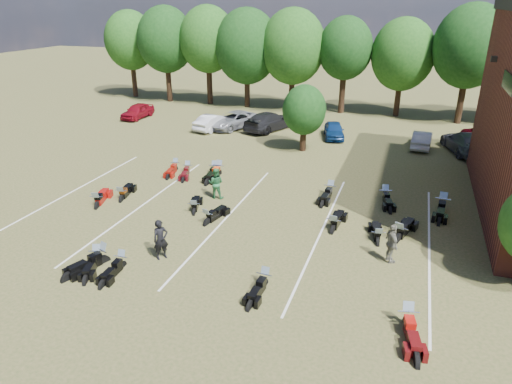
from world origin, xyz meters
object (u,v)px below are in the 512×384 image
at_px(car_4, 334,130).
at_px(motorcycle_14, 188,173).
at_px(person_green, 216,183).
at_px(motorcycle_7, 98,207).
at_px(car_0, 137,111).
at_px(person_black, 161,240).
at_px(person_grey, 392,244).
at_px(motorcycle_3, 122,268).

distance_m(car_4, motorcycle_14, 13.76).
xyz_separation_m(person_green, motorcycle_7, (-5.62, -3.37, -0.90)).
bearing_deg(car_0, person_black, -54.40).
bearing_deg(person_black, car_4, 30.81).
bearing_deg(car_0, motorcycle_7, -62.62).
relative_size(car_0, motorcycle_7, 1.73).
bearing_deg(person_grey, car_4, -9.87).
height_order(car_4, motorcycle_7, car_4).
relative_size(person_green, person_grey, 1.00).
bearing_deg(person_green, car_4, -113.53).
distance_m(car_4, motorcycle_3, 23.25).
bearing_deg(car_4, person_black, -113.98).
relative_size(car_4, motorcycle_14, 1.81).
distance_m(person_black, motorcycle_3, 1.98).
xyz_separation_m(car_0, person_green, (14.89, -15.19, 0.21)).
bearing_deg(motorcycle_3, motorcycle_14, 99.31).
bearing_deg(person_grey, motorcycle_3, 84.32).
relative_size(car_0, motorcycle_14, 1.94).
bearing_deg(motorcycle_7, motorcycle_14, -127.05).
bearing_deg(person_black, motorcycle_7, 100.37).
distance_m(person_green, motorcycle_14, 4.65).
bearing_deg(car_0, motorcycle_3, -58.02).
bearing_deg(person_grey, person_black, 80.17).
relative_size(car_4, motorcycle_7, 1.61).
bearing_deg(person_green, car_0, -53.20).
bearing_deg(motorcycle_7, person_green, -166.90).
bearing_deg(motorcycle_14, car_0, 117.83).
xyz_separation_m(person_black, person_green, (-0.43, 6.90, -0.02)).
bearing_deg(car_4, car_0, 163.94).
bearing_deg(person_grey, motorcycle_7, 60.71).
relative_size(car_0, person_green, 2.25).
relative_size(person_black, motorcycle_7, 0.78).
xyz_separation_m(car_4, person_black, (-3.71, -21.46, 0.27)).
distance_m(car_0, motorcycle_14, 16.74).
height_order(person_grey, motorcycle_14, person_grey).
bearing_deg(motorcycle_14, person_green, -57.73).
bearing_deg(motorcycle_3, motorcycle_7, 131.56).
relative_size(car_4, person_black, 2.06).
xyz_separation_m(person_black, motorcycle_14, (-3.82, 9.96, -0.92)).
bearing_deg(motorcycle_7, car_4, -136.40).
relative_size(person_green, motorcycle_14, 0.86).
distance_m(car_0, person_grey, 31.32).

